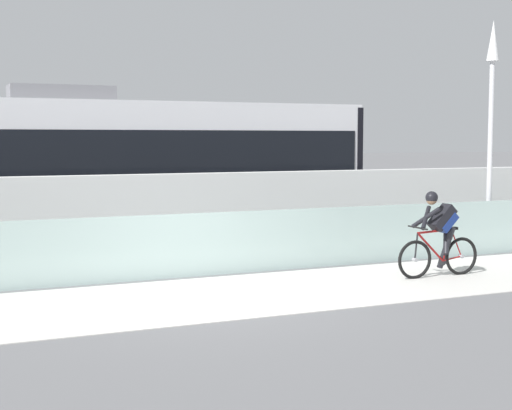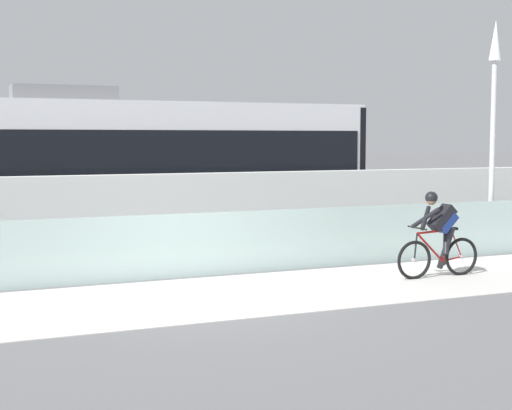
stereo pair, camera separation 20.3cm
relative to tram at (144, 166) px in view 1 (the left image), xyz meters
name	(u,v)px [view 1 (the left image)]	position (x,y,z in m)	size (l,w,h in m)	color
ground_plane	(208,298)	(-0.75, -6.85, -1.89)	(200.00, 200.00, 0.00)	slate
bike_path_deck	(208,297)	(-0.75, -6.85, -1.89)	(32.00, 3.20, 0.01)	silver
glass_parapet	(174,246)	(-0.75, -5.00, -1.30)	(32.00, 0.05, 1.19)	#ADC6C1
concrete_barrier_wall	(148,219)	(-0.75, -3.20, -0.97)	(32.00, 0.36, 1.84)	silver
tram_rail_near	(122,247)	(-0.75, -0.72, -1.89)	(32.00, 0.08, 0.01)	#595654
tram_rail_far	(109,239)	(-0.75, 0.72, -1.89)	(32.00, 0.08, 0.01)	#595654
tram	(144,166)	(0.00, 0.00, 0.00)	(11.06, 2.54, 3.81)	silver
cyclist_on_bike	(439,235)	(3.80, -6.85, -1.11)	(1.77, 0.58, 1.61)	black
lamp_post_antenna	(491,106)	(6.78, -4.70, 1.40)	(0.28, 0.28, 5.20)	gray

